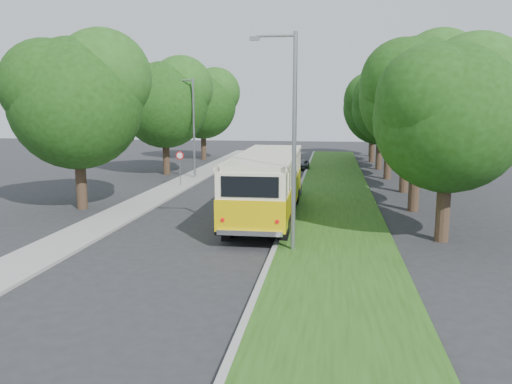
# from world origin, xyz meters

# --- Properties ---
(ground) EXTENTS (120.00, 120.00, 0.00)m
(ground) POSITION_xyz_m (0.00, 0.00, 0.00)
(ground) COLOR #262629
(ground) RESTS_ON ground
(curb) EXTENTS (0.20, 70.00, 0.15)m
(curb) POSITION_xyz_m (3.60, 5.00, 0.07)
(curb) COLOR gray
(curb) RESTS_ON ground
(grass_verge) EXTENTS (4.50, 70.00, 0.13)m
(grass_verge) POSITION_xyz_m (5.95, 5.00, 0.07)
(grass_verge) COLOR #234913
(grass_verge) RESTS_ON ground
(sidewalk) EXTENTS (2.20, 70.00, 0.12)m
(sidewalk) POSITION_xyz_m (-4.80, 5.00, 0.06)
(sidewalk) COLOR gray
(sidewalk) RESTS_ON ground
(treeline) EXTENTS (24.27, 41.91, 9.46)m
(treeline) POSITION_xyz_m (3.15, 17.99, 5.93)
(treeline) COLOR #332319
(treeline) RESTS_ON ground
(lamppost_near) EXTENTS (1.71, 0.16, 8.00)m
(lamppost_near) POSITION_xyz_m (4.21, -2.50, 4.37)
(lamppost_near) COLOR gray
(lamppost_near) RESTS_ON ground
(lamppost_far) EXTENTS (1.71, 0.16, 7.50)m
(lamppost_far) POSITION_xyz_m (-4.70, 16.00, 4.12)
(lamppost_far) COLOR gray
(lamppost_far) RESTS_ON ground
(warning_sign) EXTENTS (0.56, 0.10, 2.50)m
(warning_sign) POSITION_xyz_m (-4.50, 11.98, 1.71)
(warning_sign) COLOR gray
(warning_sign) RESTS_ON ground
(vintage_bus) EXTENTS (2.96, 11.06, 3.28)m
(vintage_bus) POSITION_xyz_m (2.61, 2.94, 1.64)
(vintage_bus) COLOR #E6C107
(vintage_bus) RESTS_ON ground
(car_silver) EXTENTS (1.88, 4.56, 1.55)m
(car_silver) POSITION_xyz_m (3.00, 8.38, 0.77)
(car_silver) COLOR #BCBCC1
(car_silver) RESTS_ON ground
(car_white) EXTENTS (1.83, 4.40, 1.42)m
(car_white) POSITION_xyz_m (1.97, 15.93, 0.71)
(car_white) COLOR silver
(car_white) RESTS_ON ground
(car_blue) EXTENTS (2.71, 4.99, 1.37)m
(car_blue) POSITION_xyz_m (2.07, 18.09, 0.69)
(car_blue) COLOR #121C51
(car_blue) RESTS_ON ground
(car_grey) EXTENTS (3.51, 5.08, 1.29)m
(car_grey) POSITION_xyz_m (2.28, 23.65, 0.64)
(car_grey) COLOR #5B5D62
(car_grey) RESTS_ON ground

